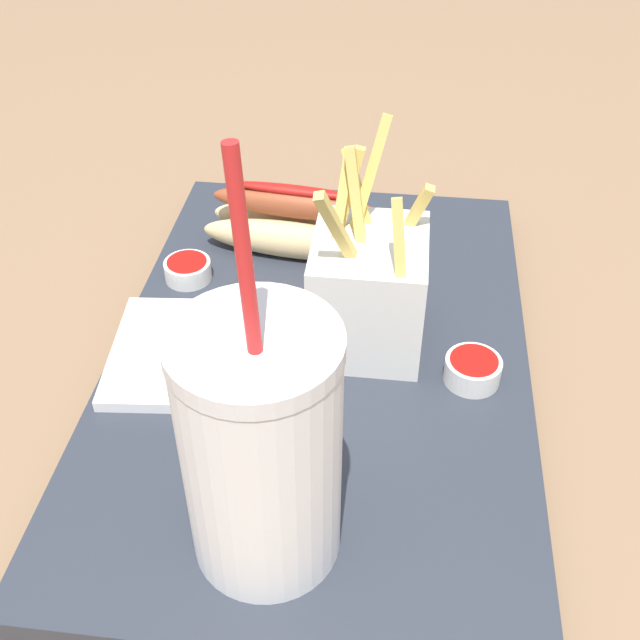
% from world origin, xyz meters
% --- Properties ---
extents(ground_plane, '(2.40, 2.40, 0.02)m').
position_xyz_m(ground_plane, '(0.00, 0.00, -0.01)').
color(ground_plane, '#8C6B4C').
extents(food_tray, '(0.47, 0.30, 0.02)m').
position_xyz_m(food_tray, '(0.00, 0.00, 0.01)').
color(food_tray, '#2D333D').
rests_on(food_tray, ground_plane).
extents(soda_cup, '(0.08, 0.08, 0.25)m').
position_xyz_m(soda_cup, '(0.16, -0.01, 0.10)').
color(soda_cup, white).
rests_on(soda_cup, food_tray).
extents(fries_basket, '(0.09, 0.08, 0.16)m').
position_xyz_m(fries_basket, '(-0.02, 0.03, 0.07)').
color(fries_basket, white).
rests_on(fries_basket, food_tray).
extents(hot_dog_1, '(0.07, 0.16, 0.06)m').
position_xyz_m(hot_dog_1, '(-0.13, -0.04, 0.04)').
color(hot_dog_1, '#E5C689').
rests_on(hot_dog_1, food_tray).
extents(ketchup_cup_1, '(0.04, 0.04, 0.02)m').
position_xyz_m(ketchup_cup_1, '(-0.08, -0.12, 0.03)').
color(ketchup_cup_1, white).
rests_on(ketchup_cup_1, food_tray).
extents(ketchup_cup_2, '(0.04, 0.04, 0.02)m').
position_xyz_m(ketchup_cup_2, '(0.02, 0.11, 0.03)').
color(ketchup_cup_2, white).
rests_on(ketchup_cup_2, food_tray).
extents(napkin_stack, '(0.13, 0.13, 0.01)m').
position_xyz_m(napkin_stack, '(0.02, -0.09, 0.02)').
color(napkin_stack, white).
rests_on(napkin_stack, food_tray).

